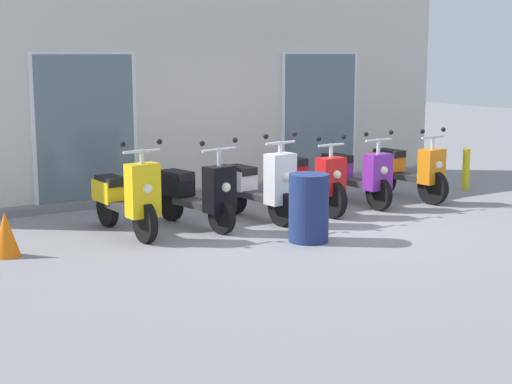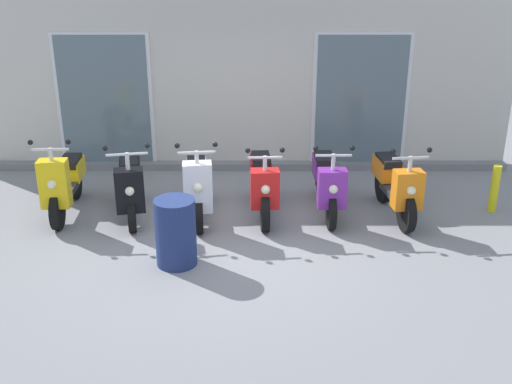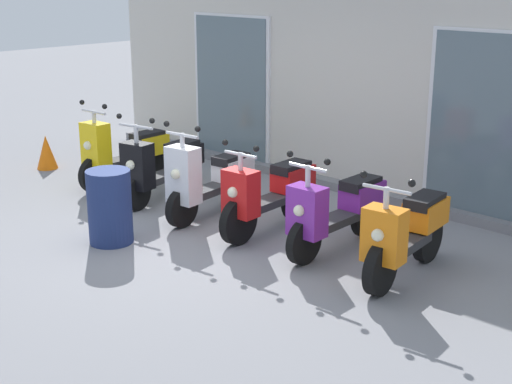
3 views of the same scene
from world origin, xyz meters
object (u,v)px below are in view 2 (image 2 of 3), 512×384
object	(u,v)px
scooter_orange	(395,185)
scooter_white	(197,185)
scooter_yellow	(63,182)
scooter_red	(262,184)
trash_bin	(175,232)
scooter_black	(130,185)
scooter_purple	(326,182)
curb_bollard	(494,189)

from	to	relation	value
scooter_orange	scooter_white	bearing A→B (deg)	-178.81
scooter_white	scooter_yellow	bearing A→B (deg)	175.95
scooter_red	trash_bin	size ratio (longest dim) A/B	1.93
scooter_black	trash_bin	size ratio (longest dim) A/B	1.82
scooter_red	scooter_orange	xyz separation A→B (m)	(1.87, -0.05, -0.00)
scooter_yellow	scooter_orange	world-z (taller)	scooter_yellow
scooter_black	scooter_purple	world-z (taller)	scooter_black
scooter_white	scooter_orange	size ratio (longest dim) A/B	0.98
scooter_yellow	scooter_orange	distance (m)	4.68
scooter_purple	scooter_orange	xyz separation A→B (m)	(0.95, -0.13, 0.00)
scooter_yellow	scooter_purple	xyz separation A→B (m)	(3.73, 0.05, -0.02)
scooter_orange	scooter_black	bearing A→B (deg)	-179.88
scooter_yellow	curb_bollard	distance (m)	6.15
scooter_yellow	scooter_red	world-z (taller)	scooter_yellow
scooter_yellow	curb_bollard	world-z (taller)	scooter_yellow
scooter_black	scooter_orange	xyz separation A→B (m)	(3.73, 0.01, 0.00)
scooter_purple	scooter_black	bearing A→B (deg)	-177.22
scooter_black	scooter_yellow	bearing A→B (deg)	174.93
curb_bollard	scooter_black	bearing A→B (deg)	-178.25
scooter_black	scooter_purple	distance (m)	2.78
scooter_red	trash_bin	world-z (taller)	scooter_red
scooter_red	curb_bollard	world-z (taller)	scooter_red
curb_bollard	scooter_purple	bearing A→B (deg)	-179.43
scooter_purple	trash_bin	bearing A→B (deg)	-141.75
scooter_yellow	trash_bin	bearing A→B (deg)	-40.55
scooter_purple	curb_bollard	bearing A→B (deg)	0.57
scooter_orange	curb_bollard	distance (m)	1.48
scooter_white	curb_bollard	size ratio (longest dim) A/B	2.20
scooter_black	curb_bollard	bearing A→B (deg)	1.75
scooter_red	trash_bin	bearing A→B (deg)	-125.43
scooter_red	scooter_black	bearing A→B (deg)	-178.20
scooter_white	scooter_purple	world-z (taller)	scooter_white
scooter_yellow	curb_bollard	size ratio (longest dim) A/B	2.30
scooter_black	scooter_white	distance (m)	0.95
scooter_black	trash_bin	distance (m)	1.63
scooter_orange	curb_bollard	world-z (taller)	scooter_orange
scooter_red	scooter_purple	world-z (taller)	scooter_purple
scooter_yellow	trash_bin	size ratio (longest dim) A/B	1.93
scooter_white	trash_bin	size ratio (longest dim) A/B	1.84
scooter_yellow	scooter_purple	distance (m)	3.73
scooter_white	scooter_purple	bearing A→B (deg)	5.77
scooter_yellow	scooter_orange	size ratio (longest dim) A/B	1.03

